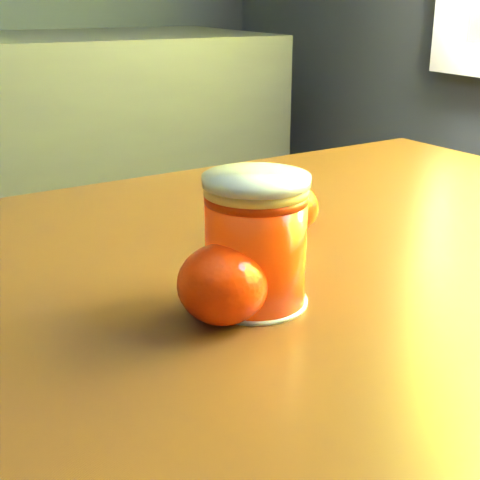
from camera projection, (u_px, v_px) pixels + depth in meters
table at (290, 344)px, 0.68m from camera, size 1.07×0.79×0.76m
juice_glass at (256, 242)px, 0.53m from camera, size 0.08×0.08×0.11m
orange_front at (223, 284)px, 0.51m from camera, size 0.09×0.09×0.06m
orange_back at (291, 208)px, 0.70m from camera, size 0.06×0.06×0.05m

